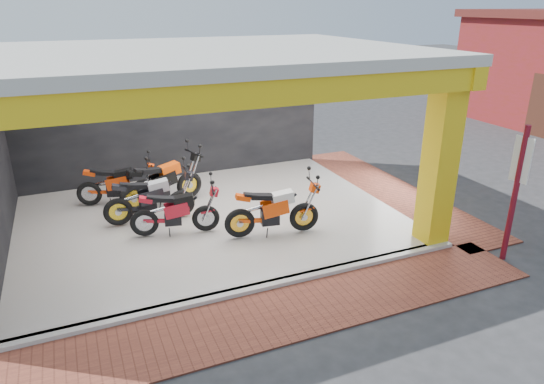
% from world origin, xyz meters
% --- Properties ---
extents(ground, '(80.00, 80.00, 0.00)m').
position_xyz_m(ground, '(0.00, 0.00, 0.00)').
color(ground, '#2D2D30').
rests_on(ground, ground).
extents(showroom_floor, '(8.00, 6.00, 0.10)m').
position_xyz_m(showroom_floor, '(0.00, 2.00, 0.05)').
color(showroom_floor, beige).
rests_on(showroom_floor, ground).
extents(showroom_ceiling, '(8.40, 6.40, 0.20)m').
position_xyz_m(showroom_ceiling, '(0.00, 2.00, 3.60)').
color(showroom_ceiling, beige).
rests_on(showroom_ceiling, corner_column).
extents(back_wall, '(8.20, 0.20, 3.50)m').
position_xyz_m(back_wall, '(0.00, 5.10, 1.75)').
color(back_wall, black).
rests_on(back_wall, ground).
extents(corner_column, '(0.50, 0.50, 3.50)m').
position_xyz_m(corner_column, '(3.75, -0.75, 1.75)').
color(corner_column, yellow).
rests_on(corner_column, ground).
extents(header_beam_front, '(8.40, 0.30, 0.40)m').
position_xyz_m(header_beam_front, '(0.00, -1.00, 3.30)').
color(header_beam_front, yellow).
rests_on(header_beam_front, corner_column).
extents(header_beam_right, '(0.30, 6.40, 0.40)m').
position_xyz_m(header_beam_right, '(4.00, 2.00, 3.30)').
color(header_beam_right, yellow).
rests_on(header_beam_right, corner_column).
extents(floor_kerb, '(8.00, 0.20, 0.10)m').
position_xyz_m(floor_kerb, '(0.00, -1.02, 0.05)').
color(floor_kerb, beige).
rests_on(floor_kerb, ground).
extents(paver_front, '(9.00, 1.40, 0.03)m').
position_xyz_m(paver_front, '(0.00, -1.80, 0.01)').
color(paver_front, brown).
rests_on(paver_front, ground).
extents(paver_right, '(1.40, 7.00, 0.03)m').
position_xyz_m(paver_right, '(4.80, 2.00, 0.01)').
color(paver_right, brown).
rests_on(paver_right, ground).
extents(signpost, '(0.10, 0.36, 2.57)m').
position_xyz_m(signpost, '(4.60, -1.81, 1.41)').
color(signpost, maroon).
rests_on(signpost, ground).
extents(moto_hero, '(2.15, 1.10, 1.26)m').
position_xyz_m(moto_hero, '(1.56, 0.53, 0.73)').
color(moto_hero, '#FB470A').
rests_on(moto_hero, showroom_floor).
extents(moto_row_a, '(2.07, 0.85, 1.25)m').
position_xyz_m(moto_row_a, '(-0.59, 2.23, 0.72)').
color(moto_row_a, black).
rests_on(moto_row_a, showroom_floor).
extents(moto_row_b, '(1.99, 1.08, 1.15)m').
position_xyz_m(moto_row_b, '(-0.29, 1.31, 0.68)').
color(moto_row_b, red).
rests_on(moto_row_b, showroom_floor).
extents(moto_row_c, '(2.32, 1.37, 1.33)m').
position_xyz_m(moto_row_c, '(-0.15, 3.24, 0.77)').
color(moto_row_c, black).
rests_on(moto_row_c, showroom_floor).
extents(moto_row_d, '(2.02, 1.17, 1.16)m').
position_xyz_m(moto_row_d, '(-1.21, 3.38, 0.68)').
color(moto_row_d, red).
rests_on(moto_row_d, showroom_floor).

